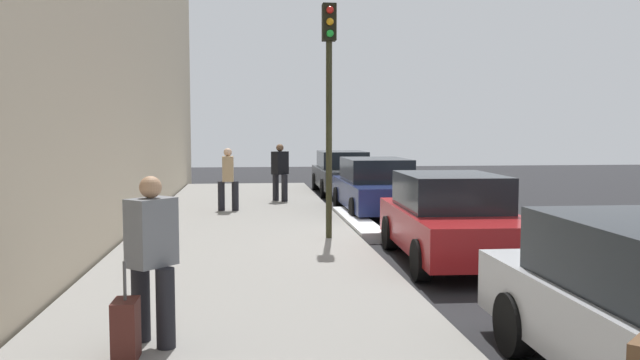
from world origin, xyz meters
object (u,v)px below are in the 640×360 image
(pedestrian_grey_coat, at_px, (152,255))
(pedestrian_black_coat, at_px, (280,171))
(parked_car_charcoal, at_px, (343,172))
(pedestrian_tan_coat, at_px, (228,177))
(rolling_suitcase, at_px, (126,330))
(traffic_light_pole, at_px, (329,82))
(parked_car_red, at_px, (452,219))
(parked_car_navy, at_px, (377,187))

(pedestrian_grey_coat, distance_m, pedestrian_black_coat, 12.82)
(parked_car_charcoal, bearing_deg, pedestrian_tan_coat, -33.95)
(pedestrian_tan_coat, bearing_deg, parked_car_charcoal, 146.05)
(parked_car_charcoal, distance_m, rolling_suitcase, 17.33)
(rolling_suitcase, bearing_deg, traffic_light_pole, 157.30)
(pedestrian_grey_coat, distance_m, pedestrian_tan_coat, 10.55)
(parked_car_charcoal, relative_size, traffic_light_pole, 1.04)
(pedestrian_grey_coat, distance_m, traffic_light_pole, 6.86)
(parked_car_red, height_order, pedestrian_tan_coat, pedestrian_tan_coat)
(parked_car_charcoal, distance_m, parked_car_navy, 5.97)
(pedestrian_grey_coat, bearing_deg, parked_car_charcoal, 165.28)
(traffic_light_pole, height_order, rolling_suitcase, traffic_light_pole)
(pedestrian_grey_coat, relative_size, pedestrian_tan_coat, 1.01)
(parked_car_charcoal, xyz_separation_m, pedestrian_tan_coat, (5.79, -3.90, 0.27))
(parked_car_charcoal, relative_size, pedestrian_grey_coat, 2.83)
(parked_car_red, bearing_deg, traffic_light_pole, -134.00)
(parked_car_navy, relative_size, parked_car_red, 1.10)
(rolling_suitcase, bearing_deg, pedestrian_grey_coat, 155.83)
(pedestrian_grey_coat, height_order, pedestrian_tan_coat, pedestrian_grey_coat)
(pedestrian_black_coat, distance_m, rolling_suitcase, 13.28)
(parked_car_charcoal, height_order, traffic_light_pole, traffic_light_pole)
(pedestrian_black_coat, height_order, traffic_light_pole, traffic_light_pole)
(pedestrian_black_coat, xyz_separation_m, pedestrian_tan_coat, (2.15, -1.47, -0.03))
(traffic_light_pole, bearing_deg, rolling_suitcase, -22.70)
(pedestrian_black_coat, distance_m, pedestrian_tan_coat, 2.60)
(parked_car_charcoal, relative_size, parked_car_red, 1.12)
(pedestrian_black_coat, relative_size, rolling_suitcase, 1.86)
(pedestrian_tan_coat, xyz_separation_m, traffic_light_pole, (4.53, 2.11, 2.17))
(parked_car_navy, xyz_separation_m, rolling_suitcase, (10.77, -4.52, -0.33))
(parked_car_navy, relative_size, pedestrian_tan_coat, 2.80)
(rolling_suitcase, bearing_deg, parked_car_navy, 157.26)
(pedestrian_tan_coat, bearing_deg, rolling_suitcase, -3.04)
(pedestrian_black_coat, bearing_deg, pedestrian_grey_coat, -8.36)
(pedestrian_tan_coat, bearing_deg, parked_car_red, 32.17)
(pedestrian_grey_coat, relative_size, traffic_light_pole, 0.37)
(parked_car_charcoal, xyz_separation_m, pedestrian_grey_coat, (16.33, -4.29, 0.28))
(parked_car_navy, bearing_deg, pedestrian_black_coat, -133.37)
(pedestrian_tan_coat, relative_size, traffic_light_pole, 0.36)
(pedestrian_tan_coat, bearing_deg, pedestrian_black_coat, 145.64)
(parked_car_charcoal, xyz_separation_m, pedestrian_black_coat, (3.64, -2.43, 0.30))
(pedestrian_grey_coat, bearing_deg, parked_car_red, 133.64)
(parked_car_navy, height_order, traffic_light_pole, traffic_light_pole)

